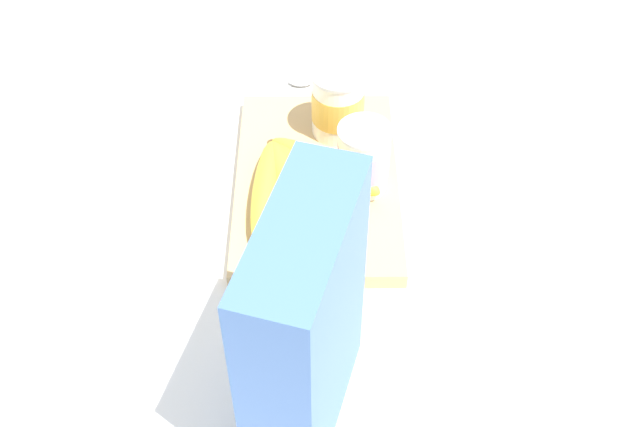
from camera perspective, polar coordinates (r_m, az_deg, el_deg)
The scene contains 7 objects.
ground_plane at distance 1.02m, azimuth -0.03°, elevation 1.83°, with size 2.40×2.40×0.00m, color white.
cutting_board at distance 1.01m, azimuth -0.03°, elevation 2.26°, with size 0.33×0.21×0.02m, color tan.
cereal_box at distance 0.71m, azimuth -0.84°, elevation -8.51°, with size 0.18×0.07×0.28m, color #4770B7.
yogurt_cup_front at distance 1.04m, azimuth 1.49°, elevation 8.01°, with size 0.07×0.07×0.10m.
yogurt_cup_back at distance 0.96m, azimuth 3.37°, elevation 4.02°, with size 0.07×0.07×0.09m.
banana_bunch at distance 0.97m, azimuth -1.60°, elevation 2.35°, with size 0.19×0.17×0.04m.
spoon at distance 1.18m, azimuth 0.10°, elevation 9.56°, with size 0.02×0.13×0.01m.
Camera 1 is at (0.72, -0.00, 0.72)m, focal length 44.08 mm.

